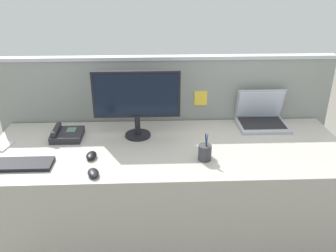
{
  "coord_description": "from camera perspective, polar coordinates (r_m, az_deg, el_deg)",
  "views": [
    {
      "loc": [
        -0.08,
        -2.02,
        1.78
      ],
      "look_at": [
        0.0,
        0.05,
        0.82
      ],
      "focal_mm": 38.66,
      "sensor_mm": 36.0,
      "label": 1
    }
  ],
  "objects": [
    {
      "name": "computer_mouse_right_hand",
      "position": [
        2.03,
        -11.7,
        -7.26
      ],
      "size": [
        0.09,
        0.11,
        0.03
      ],
      "primitive_type": "ellipsoid",
      "rotation": [
        0.0,
        0.0,
        0.31
      ],
      "color": "black",
      "rests_on": "desk"
    },
    {
      "name": "desk_phone",
      "position": [
        2.48,
        -15.77,
        -1.26
      ],
      "size": [
        0.2,
        0.2,
        0.08
      ],
      "color": "#232328",
      "rests_on": "desk"
    },
    {
      "name": "laptop",
      "position": [
        2.66,
        14.48,
        1.46
      ],
      "size": [
        0.34,
        0.29,
        0.25
      ],
      "color": "#9EA0A8",
      "rests_on": "desk"
    },
    {
      "name": "cell_phone_silver_slab",
      "position": [
        2.5,
        -24.52,
        -2.96
      ],
      "size": [
        0.1,
        0.14,
        0.01
      ],
      "primitive_type": "cube",
      "rotation": [
        0.0,
        0.0,
        -0.23
      ],
      "color": "#B7BAC1",
      "rests_on": "desk"
    },
    {
      "name": "pen_cup",
      "position": [
        2.13,
        5.83,
        -4.16
      ],
      "size": [
        0.08,
        0.08,
        0.17
      ],
      "color": "#333338",
      "rests_on": "desk"
    },
    {
      "name": "ground_plane",
      "position": [
        2.69,
        0.05,
        -16.6
      ],
      "size": [
        10.0,
        10.0,
        0.0
      ],
      "primitive_type": "plane",
      "color": "slate"
    },
    {
      "name": "computer_mouse_left_hand",
      "position": [
        2.2,
        -11.99,
        -4.58
      ],
      "size": [
        0.06,
        0.1,
        0.03
      ],
      "primitive_type": "ellipsoid",
      "rotation": [
        0.0,
        0.0,
        -0.02
      ],
      "color": "black",
      "rests_on": "desk"
    },
    {
      "name": "desktop_monitor",
      "position": [
        2.33,
        -4.98,
        4.41
      ],
      "size": [
        0.56,
        0.17,
        0.45
      ],
      "color": "black",
      "rests_on": "desk"
    },
    {
      "name": "keyboard_main",
      "position": [
        2.24,
        -22.28,
        -5.61
      ],
      "size": [
        0.37,
        0.14,
        0.02
      ],
      "primitive_type": "cube",
      "rotation": [
        0.0,
        0.0,
        0.0
      ],
      "color": "black",
      "rests_on": "desk"
    },
    {
      "name": "cubicle_divider",
      "position": [
        2.73,
        -0.33,
        -1.0
      ],
      "size": [
        2.4,
        0.07,
        1.17
      ],
      "color": "gray",
      "rests_on": "ground_plane"
    },
    {
      "name": "desk",
      "position": [
        2.47,
        0.05,
        -10.47
      ],
      "size": [
        2.24,
        0.81,
        0.7
      ],
      "primitive_type": "cube",
      "color": "#ADA89E",
      "rests_on": "ground_plane"
    }
  ]
}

